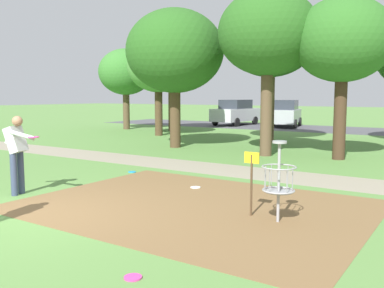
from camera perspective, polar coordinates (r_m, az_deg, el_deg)
The scene contains 18 objects.
ground_plane at distance 8.18m, azimuth -21.88°, elevation -9.13°, with size 160.00×160.00×0.00m, color #5B8942.
dirt_tee_pad at distance 8.41m, azimuth 0.32°, elevation -8.18°, with size 6.53×5.00×0.01m, color brown.
disc_golf_basket at distance 7.34m, azimuth 11.17°, elevation -4.49°, with size 0.98×0.58×1.39m.
player_foreground_watching at distance 9.86m, azimuth -22.45°, elevation -0.69°, with size 1.17×0.45×1.71m.
frisbee_by_tee at distance 9.94m, azimuth 0.47°, elevation -5.85°, with size 0.24×0.24×0.02m, color white.
frisbee_mid_grass at distance 5.28m, azimuth -7.94°, elevation -17.31°, with size 0.21×0.21×0.02m, color #E53D99.
frisbee_far_left at distance 12.03m, azimuth -8.05°, elevation -3.73°, with size 0.22×0.22×0.02m, color #1E93DB.
tree_near_left at distance 15.42m, azimuth 10.16°, elevation 14.36°, with size 3.49×3.49×5.79m.
tree_near_right at distance 26.11m, azimuth -2.73°, elevation 10.99°, with size 4.17×4.17×5.97m.
tree_mid_left at distance 17.61m, azimuth -2.31°, elevation 12.29°, with size 3.98×3.98×5.62m.
tree_mid_right at distance 22.89m, azimuth -4.55°, elevation 10.34°, with size 3.29×3.29×5.10m.
tree_far_left at distance 27.46m, azimuth -8.90°, elevation 9.49°, with size 3.41×3.41×5.08m.
tree_far_center at distance 15.10m, azimuth 19.61°, elevation 12.90°, with size 3.25×3.25×5.34m.
tree_far_right at distance 20.13m, azimuth 10.54°, elevation 13.89°, with size 4.27×4.27×6.60m.
parking_lot_strip at distance 28.21m, azimuth 19.90°, elevation 1.79°, with size 36.00×6.00×0.01m, color #4C4C51.
parked_car_leftmost at distance 31.14m, azimuth 5.86°, elevation 4.25°, with size 2.18×4.31×1.84m.
parked_car_center_left at distance 29.79m, azimuth 12.31°, elevation 4.03°, with size 2.67×4.49×1.84m.
gravel_path at distance 12.68m, azimuth 1.86°, elevation -3.19°, with size 40.00×1.77×0.00m, color gray.
Camera 1 is at (6.52, -4.44, 2.14)m, focal length 39.72 mm.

